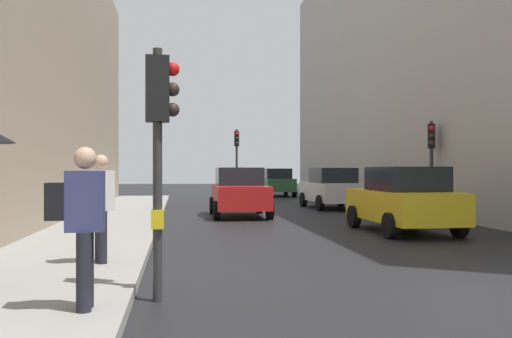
{
  "coord_description": "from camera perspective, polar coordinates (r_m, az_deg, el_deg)",
  "views": [
    {
      "loc": [
        -4.17,
        -7.34,
        1.68
      ],
      "look_at": [
        -1.78,
        9.9,
        1.7
      ],
      "focal_mm": 39.13,
      "sensor_mm": 36.0,
      "label": 1
    }
  ],
  "objects": [
    {
      "name": "ground_plane",
      "position": [
        8.61,
        21.73,
        -11.33
      ],
      "size": [
        120.0,
        120.0,
        0.0
      ],
      "primitive_type": "plane",
      "color": "black"
    },
    {
      "name": "car_red_sedan",
      "position": [
        20.19,
        -1.71,
        -2.36
      ],
      "size": [
        2.05,
        4.22,
        1.76
      ],
      "color": "red",
      "rests_on": "ground"
    },
    {
      "name": "car_green_estate",
      "position": [
        35.87,
        2.1,
        -1.36
      ],
      "size": [
        2.03,
        4.21,
        1.76
      ],
      "color": "#2D6038",
      "rests_on": "ground"
    },
    {
      "name": "car_white_compact",
      "position": [
        24.51,
        7.73,
        -1.96
      ],
      "size": [
        2.14,
        4.26,
        1.76
      ],
      "color": "silver",
      "rests_on": "ground"
    },
    {
      "name": "car_yellow_taxi",
      "position": [
        15.5,
        14.82,
        -3.05
      ],
      "size": [
        2.08,
        4.23,
        1.76
      ],
      "color": "yellow",
      "rests_on": "ground"
    },
    {
      "name": "traffic_light_mid_street",
      "position": [
        20.08,
        17.5,
        1.74
      ],
      "size": [
        0.34,
        0.45,
        3.36
      ],
      "color": "#2D2D2D",
      "rests_on": "ground"
    },
    {
      "name": "pedestrian_with_grey_backpack",
      "position": [
        6.36,
        -17.47,
        -4.75
      ],
      "size": [
        0.61,
        0.36,
        1.77
      ],
      "color": "black",
      "rests_on": "sidewalk_kerb"
    },
    {
      "name": "sidewalk_kerb",
      "position": [
        13.58,
        -16.41,
        -6.84
      ],
      "size": [
        2.85,
        40.0,
        0.16
      ],
      "primitive_type": "cube",
      "color": "gray",
      "rests_on": "ground"
    },
    {
      "name": "traffic_light_far_median",
      "position": [
        31.0,
        -1.98,
        1.82
      ],
      "size": [
        0.25,
        0.43,
        3.93
      ],
      "color": "#2D2D2D",
      "rests_on": "ground"
    },
    {
      "name": "pedestrian_with_black_backpack",
      "position": [
        9.46,
        -15.84,
        -3.21
      ],
      "size": [
        0.65,
        0.45,
        1.77
      ],
      "color": "black",
      "rests_on": "sidewalk_kerb"
    },
    {
      "name": "traffic_light_near_left",
      "position": [
        7.24,
        -9.83,
        4.27
      ],
      "size": [
        0.43,
        0.25,
        3.23
      ],
      "color": "#2D2D2D",
      "rests_on": "ground"
    }
  ]
}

